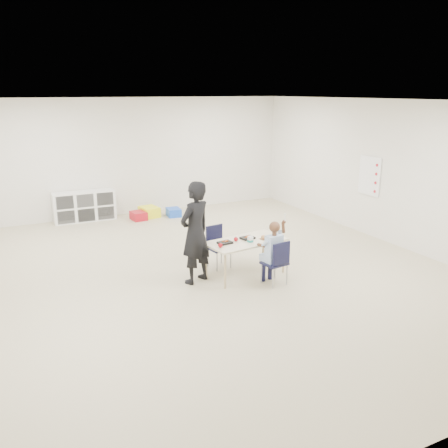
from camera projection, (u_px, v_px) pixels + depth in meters
name	position (u px, v px, depth m)	size (l,w,h in m)	color
room	(204.00, 191.00, 7.55)	(9.00, 9.02, 2.80)	#B8AC8E
table	(246.00, 258.00, 7.78)	(1.40, 0.85, 0.60)	beige
chair_near	(274.00, 262.00, 7.41)	(0.35, 0.33, 0.72)	black
chair_far	(219.00, 247.00, 8.11)	(0.35, 0.33, 0.72)	black
child	(275.00, 250.00, 7.35)	(0.48, 0.48, 1.14)	#AECDEB
lunch_tray_near	(247.00, 238.00, 7.78)	(0.22, 0.16, 0.03)	black
lunch_tray_far	(225.00, 243.00, 7.53)	(0.22, 0.16, 0.03)	black
milk_carton	(250.00, 239.00, 7.58)	(0.07, 0.07, 0.10)	white
bread_roll	(264.00, 237.00, 7.75)	(0.09, 0.09, 0.07)	#B37D49
apple_near	(236.00, 239.00, 7.64)	(0.07, 0.07, 0.07)	#A10E17
apple_far	(220.00, 245.00, 7.33)	(0.07, 0.07, 0.07)	#A10E17
cubby_shelf	(84.00, 206.00, 11.04)	(1.40, 0.40, 0.70)	white
rules_poster	(370.00, 176.00, 9.77)	(0.02, 0.60, 0.80)	white
adult	(195.00, 233.00, 7.37)	(0.59, 0.39, 1.63)	black
bin_red	(139.00, 216.00, 11.18)	(0.31, 0.40, 0.20)	#B1111E
bin_yellow	(149.00, 212.00, 11.45)	(0.38, 0.49, 0.24)	#FEFF1A
bin_blue	(174.00, 212.00, 11.51)	(0.31, 0.40, 0.19)	blue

